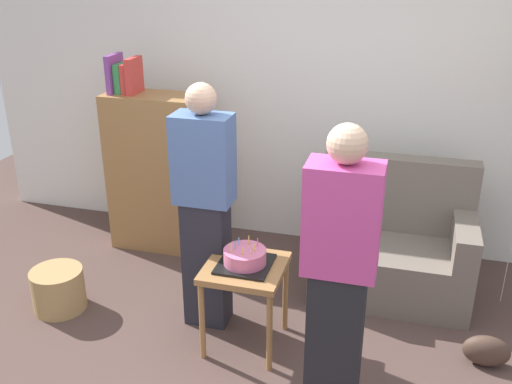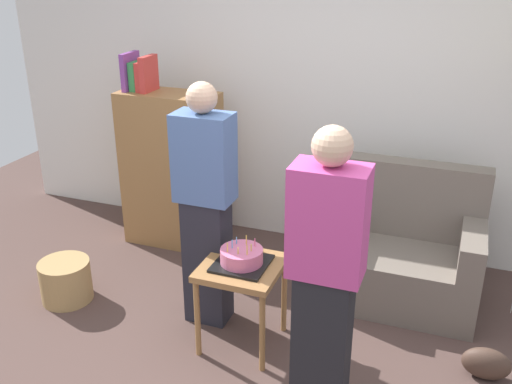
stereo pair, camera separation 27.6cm
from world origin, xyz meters
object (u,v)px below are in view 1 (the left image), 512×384
at_px(wicker_basket, 58,290).
at_px(person_blowing_candles, 205,208).
at_px(person_holding_cake, 339,279).
at_px(handbag, 486,351).
at_px(couch, 393,247).
at_px(bookshelf, 158,171).
at_px(side_table, 245,277).
at_px(birthday_cake, 245,258).

bearing_deg(wicker_basket, person_blowing_candles, 8.51).
distance_m(person_holding_cake, handbag, 1.28).
relative_size(couch, bookshelf, 0.69).
distance_m(side_table, birthday_cake, 0.14).
distance_m(side_table, person_holding_cake, 0.83).
relative_size(bookshelf, handbag, 5.69).
height_order(person_holding_cake, handbag, person_holding_cake).
distance_m(person_blowing_candles, wicker_basket, 1.27).
bearing_deg(bookshelf, birthday_cake, -46.04).
bearing_deg(person_blowing_candles, handbag, 10.34).
distance_m(couch, bookshelf, 1.95).
xyz_separation_m(bookshelf, person_blowing_candles, (0.75, -0.93, 0.16)).
bearing_deg(handbag, side_table, -172.82).
bearing_deg(couch, bookshelf, 174.21).
distance_m(person_blowing_candles, handbag, 1.92).
xyz_separation_m(wicker_basket, handbag, (2.83, 0.17, -0.05)).
distance_m(bookshelf, person_holding_cake, 2.29).
bearing_deg(wicker_basket, handbag, 3.34).
bearing_deg(couch, handbag, -49.59).
relative_size(couch, birthday_cake, 3.44).
height_order(wicker_basket, handbag, wicker_basket).
distance_m(couch, wicker_basket, 2.39).
distance_m(bookshelf, person_blowing_candles, 1.21).
bearing_deg(birthday_cake, couch, 47.12).
height_order(birthday_cake, person_blowing_candles, person_blowing_candles).
distance_m(bookshelf, handbag, 2.75).
bearing_deg(wicker_basket, birthday_cake, -0.81).
distance_m(side_table, wicker_basket, 1.41).
xyz_separation_m(bookshelf, side_table, (1.07, -1.10, -0.19)).
relative_size(bookshelf, wicker_basket, 4.43).
height_order(bookshelf, person_blowing_candles, person_blowing_candles).
relative_size(person_holding_cake, wicker_basket, 4.53).
height_order(birthday_cake, person_holding_cake, person_holding_cake).
xyz_separation_m(person_blowing_candles, handbag, (1.78, 0.01, -0.73)).
bearing_deg(handbag, wicker_basket, -176.66).
bearing_deg(birthday_cake, person_holding_cake, -35.39).
height_order(birthday_cake, handbag, birthday_cake).
xyz_separation_m(side_table, person_holding_cake, (0.62, -0.44, 0.35)).
bearing_deg(person_blowing_candles, person_holding_cake, -23.38).
xyz_separation_m(couch, bookshelf, (-1.91, 0.19, 0.33)).
xyz_separation_m(side_table, handbag, (1.46, 0.18, -0.38)).
bearing_deg(wicker_basket, couch, 21.95).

